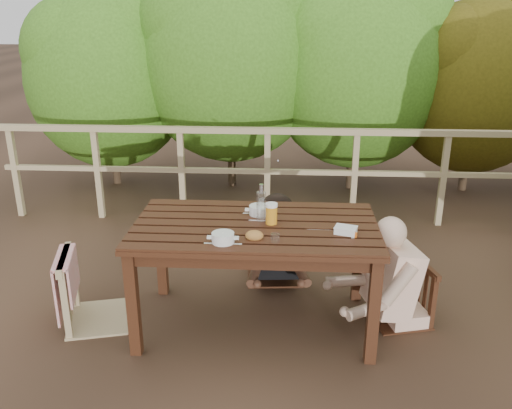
# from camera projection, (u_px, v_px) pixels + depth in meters

# --- Properties ---
(ground) EXTENTS (60.00, 60.00, 0.00)m
(ground) POSITION_uv_depth(u_px,v_px,m) (256.00, 323.00, 3.91)
(ground) COLOR #4A3222
(ground) RESTS_ON ground
(table) EXTENTS (1.65, 0.93, 0.76)m
(table) POSITION_uv_depth(u_px,v_px,m) (256.00, 276.00, 3.78)
(table) COLOR black
(table) RESTS_ON ground
(chair_left) EXTENTS (0.61, 0.61, 1.00)m
(chair_left) POSITION_uv_depth(u_px,v_px,m) (96.00, 257.00, 3.79)
(chair_left) COLOR tan
(chair_left) RESTS_ON ground
(chair_far) EXTENTS (0.49, 0.49, 0.92)m
(chair_far) POSITION_uv_depth(u_px,v_px,m) (275.00, 226.00, 4.44)
(chair_far) COLOR black
(chair_far) RESTS_ON ground
(chair_right) EXTENTS (0.49, 0.49, 0.82)m
(chair_right) POSITION_uv_depth(u_px,v_px,m) (402.00, 269.00, 3.83)
(chair_right) COLOR black
(chair_right) RESTS_ON ground
(woman) EXTENTS (0.53, 0.63, 1.19)m
(woman) POSITION_uv_depth(u_px,v_px,m) (276.00, 210.00, 4.41)
(woman) COLOR black
(woman) RESTS_ON ground
(diner_right) EXTENTS (0.77, 0.68, 1.33)m
(diner_right) POSITION_uv_depth(u_px,v_px,m) (410.00, 235.00, 3.74)
(diner_right) COLOR beige
(diner_right) RESTS_ON ground
(railing) EXTENTS (5.60, 0.10, 1.01)m
(railing) POSITION_uv_depth(u_px,v_px,m) (267.00, 176.00, 5.61)
(railing) COLOR tan
(railing) RESTS_ON ground
(hedge_row) EXTENTS (6.60, 1.60, 3.80)m
(hedge_row) POSITION_uv_depth(u_px,v_px,m) (307.00, 30.00, 6.23)
(hedge_row) COLOR #386719
(hedge_row) RESTS_ON ground
(soup_near) EXTENTS (0.24, 0.24, 0.08)m
(soup_near) POSITION_uv_depth(u_px,v_px,m) (223.00, 239.00, 3.35)
(soup_near) COLOR white
(soup_near) RESTS_ON table
(soup_far) EXTENTS (0.24, 0.24, 0.08)m
(soup_far) POSITION_uv_depth(u_px,v_px,m) (259.00, 211.00, 3.80)
(soup_far) COLOR white
(soup_far) RESTS_ON table
(bread_roll) EXTENTS (0.12, 0.09, 0.07)m
(bread_roll) POSITION_uv_depth(u_px,v_px,m) (254.00, 236.00, 3.41)
(bread_roll) COLOR #AC6A3C
(bread_roll) RESTS_ON table
(beer_glass) EXTENTS (0.08, 0.08, 0.16)m
(beer_glass) POSITION_uv_depth(u_px,v_px,m) (271.00, 215.00, 3.63)
(beer_glass) COLOR orange
(beer_glass) RESTS_ON table
(bottle) EXTENTS (0.07, 0.07, 0.28)m
(bottle) POSITION_uv_depth(u_px,v_px,m) (261.00, 204.00, 3.65)
(bottle) COLOR silver
(bottle) RESTS_ON table
(tumbler) EXTENTS (0.06, 0.06, 0.07)m
(tumbler) POSITION_uv_depth(u_px,v_px,m) (275.00, 239.00, 3.36)
(tumbler) COLOR silver
(tumbler) RESTS_ON table
(butter_tub) EXTENTS (0.17, 0.14, 0.06)m
(butter_tub) POSITION_uv_depth(u_px,v_px,m) (346.00, 231.00, 3.49)
(butter_tub) COLOR white
(butter_tub) RESTS_ON table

